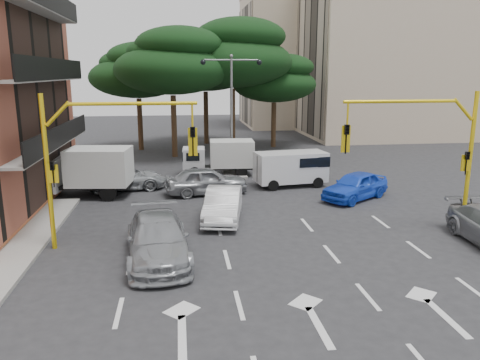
# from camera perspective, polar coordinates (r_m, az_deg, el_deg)

# --- Properties ---
(ground) EXTENTS (120.00, 120.00, 0.00)m
(ground) POSITION_cam_1_polar(r_m,az_deg,el_deg) (17.82, 4.90, -9.29)
(ground) COLOR #28282B
(ground) RESTS_ON ground
(median_strip) EXTENTS (1.40, 6.00, 0.15)m
(median_strip) POSITION_cam_1_polar(r_m,az_deg,el_deg) (32.98, -1.01, 1.34)
(median_strip) COLOR gray
(median_strip) RESTS_ON ground
(apartment_beige_near) EXTENTS (20.20, 12.15, 18.70)m
(apartment_beige_near) POSITION_cam_1_polar(r_m,az_deg,el_deg) (53.62, 19.31, 15.10)
(apartment_beige_near) COLOR beige
(apartment_beige_near) RESTS_ON ground
(apartment_beige_far) EXTENTS (16.20, 12.15, 16.70)m
(apartment_beige_far) POSITION_cam_1_polar(r_m,az_deg,el_deg) (62.36, 8.21, 14.36)
(apartment_beige_far) COLOR beige
(apartment_beige_far) RESTS_ON ground
(pine_left_near) EXTENTS (9.15, 9.15, 10.23)m
(pine_left_near) POSITION_cam_1_polar(r_m,az_deg,el_deg) (38.06, -8.20, 14.18)
(pine_left_near) COLOR #382616
(pine_left_near) RESTS_ON ground
(pine_center) EXTENTS (9.98, 9.98, 11.16)m
(pine_center) POSITION_cam_1_polar(r_m,az_deg,el_deg) (40.35, -0.83, 15.21)
(pine_center) COLOR #382616
(pine_center) RESTS_ON ground
(pine_left_far) EXTENTS (8.32, 8.32, 9.30)m
(pine_left_far) POSITION_cam_1_polar(r_m,az_deg,el_deg) (42.18, -12.30, 12.95)
(pine_left_far) COLOR #382616
(pine_left_far) RESTS_ON ground
(pine_right) EXTENTS (7.49, 7.49, 8.37)m
(pine_right) POSITION_cam_1_polar(r_m,az_deg,el_deg) (42.94, 4.29, 12.27)
(pine_right) COLOR #382616
(pine_right) RESTS_ON ground
(pine_back) EXTENTS (9.15, 9.15, 10.23)m
(pine_back) POSITION_cam_1_polar(r_m,az_deg,el_deg) (45.14, -4.19, 14.07)
(pine_back) COLOR #382616
(pine_back) RESTS_ON ground
(signal_mast_right) EXTENTS (5.79, 0.37, 6.00)m
(signal_mast_right) POSITION_cam_1_polar(r_m,az_deg,el_deg) (21.07, 22.35, 4.22)
(signal_mast_right) COLOR yellow
(signal_mast_right) RESTS_ON ground
(signal_mast_left) EXTENTS (5.79, 0.37, 6.00)m
(signal_mast_left) POSITION_cam_1_polar(r_m,az_deg,el_deg) (18.58, -17.26, 3.55)
(signal_mast_left) COLOR yellow
(signal_mast_left) RESTS_ON ground
(street_lamp_center) EXTENTS (4.16, 0.36, 7.77)m
(street_lamp_center) POSITION_cam_1_polar(r_m,az_deg,el_deg) (32.32, -1.04, 10.67)
(street_lamp_center) COLOR slate
(street_lamp_center) RESTS_ON median_strip
(car_white_hatch) EXTENTS (2.36, 4.71, 1.48)m
(car_white_hatch) POSITION_cam_1_polar(r_m,az_deg,el_deg) (21.81, -2.07, -2.99)
(car_white_hatch) COLOR silver
(car_white_hatch) RESTS_ON ground
(car_blue_compact) EXTENTS (4.58, 3.94, 1.49)m
(car_blue_compact) POSITION_cam_1_polar(r_m,az_deg,el_deg) (26.10, 13.88, -0.68)
(car_blue_compact) COLOR blue
(car_blue_compact) RESTS_ON ground
(car_silver_wagon) EXTENTS (2.66, 5.59, 1.57)m
(car_silver_wagon) POSITION_cam_1_polar(r_m,az_deg,el_deg) (17.52, -10.00, -7.10)
(car_silver_wagon) COLOR #979A9F
(car_silver_wagon) RESTS_ON ground
(car_silver_cross_a) EXTENTS (4.85, 2.59, 1.30)m
(car_silver_cross_a) POSITION_cam_1_polar(r_m,az_deg,el_deg) (28.37, -13.69, 0.22)
(car_silver_cross_a) COLOR #A5A9AD
(car_silver_cross_a) RESTS_ON ground
(car_silver_cross_b) EXTENTS (4.83, 2.48, 1.57)m
(car_silver_cross_b) POSITION_cam_1_polar(r_m,az_deg,el_deg) (26.44, -4.13, -0.05)
(car_silver_cross_b) COLOR #92959A
(car_silver_cross_b) RESTS_ON ground
(van_white) EXTENTS (4.44, 2.45, 2.11)m
(van_white) POSITION_cam_1_polar(r_m,az_deg,el_deg) (28.39, 6.18, 1.37)
(van_white) COLOR silver
(van_white) RESTS_ON ground
(box_truck_a) EXTENTS (5.75, 2.94, 2.71)m
(box_truck_a) POSITION_cam_1_polar(r_m,az_deg,el_deg) (27.18, -18.72, 0.87)
(box_truck_a) COLOR silver
(box_truck_a) RESTS_ON ground
(box_truck_b) EXTENTS (4.85, 2.23, 2.34)m
(box_truck_b) POSITION_cam_1_polar(r_m,az_deg,el_deg) (31.21, -2.58, 2.71)
(box_truck_b) COLOR silver
(box_truck_b) RESTS_ON ground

